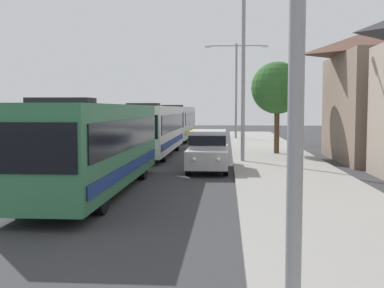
{
  "coord_description": "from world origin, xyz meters",
  "views": [
    {
      "loc": [
        3.27,
        -2.45,
        2.92
      ],
      "look_at": [
        1.88,
        16.4,
        1.5
      ],
      "focal_mm": 44.52,
      "sensor_mm": 36.0,
      "label": 1
    }
  ],
  "objects_px": {
    "box_truck_oncoming": "(141,122)",
    "roadside_tree": "(277,88)",
    "bus_lead": "(95,144)",
    "streetlamp_mid": "(243,59)",
    "bus_second_in_line": "(154,128)",
    "white_suv": "(208,149)",
    "streetlamp_far": "(236,81)",
    "bus_middle": "(177,122)"
  },
  "relations": [
    {
      "from": "streetlamp_mid",
      "to": "streetlamp_far",
      "type": "xyz_separation_m",
      "value": [
        0.0,
        19.37,
        -0.02
      ]
    },
    {
      "from": "bus_second_in_line",
      "to": "white_suv",
      "type": "height_order",
      "value": "bus_second_in_line"
    },
    {
      "from": "bus_second_in_line",
      "to": "streetlamp_far",
      "type": "height_order",
      "value": "streetlamp_far"
    },
    {
      "from": "bus_second_in_line",
      "to": "bus_middle",
      "type": "height_order",
      "value": "same"
    },
    {
      "from": "bus_middle",
      "to": "streetlamp_far",
      "type": "relative_size",
      "value": 1.39
    },
    {
      "from": "bus_middle",
      "to": "streetlamp_far",
      "type": "xyz_separation_m",
      "value": [
        5.4,
        1.42,
        3.77
      ]
    },
    {
      "from": "white_suv",
      "to": "streetlamp_mid",
      "type": "height_order",
      "value": "streetlamp_mid"
    },
    {
      "from": "bus_second_in_line",
      "to": "box_truck_oncoming",
      "type": "bearing_deg",
      "value": 103.32
    },
    {
      "from": "white_suv",
      "to": "streetlamp_far",
      "type": "relative_size",
      "value": 0.55
    },
    {
      "from": "bus_lead",
      "to": "roadside_tree",
      "type": "relative_size",
      "value": 1.97
    },
    {
      "from": "streetlamp_mid",
      "to": "streetlamp_far",
      "type": "relative_size",
      "value": 1.02
    },
    {
      "from": "bus_second_in_line",
      "to": "streetlamp_far",
      "type": "bearing_deg",
      "value": 70.51
    },
    {
      "from": "streetlamp_mid",
      "to": "white_suv",
      "type": "bearing_deg",
      "value": -118.21
    },
    {
      "from": "streetlamp_mid",
      "to": "box_truck_oncoming",
      "type": "bearing_deg",
      "value": 115.72
    },
    {
      "from": "streetlamp_far",
      "to": "bus_second_in_line",
      "type": "bearing_deg",
      "value": -109.49
    },
    {
      "from": "bus_lead",
      "to": "roadside_tree",
      "type": "bearing_deg",
      "value": 60.59
    },
    {
      "from": "white_suv",
      "to": "roadside_tree",
      "type": "relative_size",
      "value": 0.85
    },
    {
      "from": "box_truck_oncoming",
      "to": "roadside_tree",
      "type": "bearing_deg",
      "value": -51.27
    },
    {
      "from": "white_suv",
      "to": "box_truck_oncoming",
      "type": "bearing_deg",
      "value": 108.25
    },
    {
      "from": "bus_lead",
      "to": "white_suv",
      "type": "bearing_deg",
      "value": 58.13
    },
    {
      "from": "bus_second_in_line",
      "to": "box_truck_oncoming",
      "type": "relative_size",
      "value": 1.61
    },
    {
      "from": "bus_lead",
      "to": "box_truck_oncoming",
      "type": "bearing_deg",
      "value": 96.93
    },
    {
      "from": "bus_second_in_line",
      "to": "box_truck_oncoming",
      "type": "xyz_separation_m",
      "value": [
        -3.3,
        13.95,
        0.01
      ]
    },
    {
      "from": "bus_second_in_line",
      "to": "box_truck_oncoming",
      "type": "distance_m",
      "value": 14.33
    },
    {
      "from": "bus_second_in_line",
      "to": "bus_middle",
      "type": "distance_m",
      "value": 13.83
    },
    {
      "from": "bus_lead",
      "to": "box_truck_oncoming",
      "type": "xyz_separation_m",
      "value": [
        -3.3,
        27.18,
        0.02
      ]
    },
    {
      "from": "bus_second_in_line",
      "to": "streetlamp_far",
      "type": "xyz_separation_m",
      "value": [
        5.4,
        15.25,
        3.77
      ]
    },
    {
      "from": "streetlamp_mid",
      "to": "bus_lead",
      "type": "bearing_deg",
      "value": -120.63
    },
    {
      "from": "box_truck_oncoming",
      "to": "roadside_tree",
      "type": "height_order",
      "value": "roadside_tree"
    },
    {
      "from": "bus_middle",
      "to": "white_suv",
      "type": "distance_m",
      "value": 21.45
    },
    {
      "from": "white_suv",
      "to": "streetlamp_mid",
      "type": "relative_size",
      "value": 0.54
    },
    {
      "from": "bus_second_in_line",
      "to": "streetlamp_far",
      "type": "relative_size",
      "value": 1.38
    },
    {
      "from": "box_truck_oncoming",
      "to": "roadside_tree",
      "type": "xyz_separation_m",
      "value": [
        10.94,
        -13.64,
        2.45
      ]
    },
    {
      "from": "streetlamp_far",
      "to": "roadside_tree",
      "type": "distance_m",
      "value": 15.17
    },
    {
      "from": "streetlamp_far",
      "to": "roadside_tree",
      "type": "xyz_separation_m",
      "value": [
        2.24,
        -14.94,
        -1.31
      ]
    },
    {
      "from": "bus_middle",
      "to": "white_suv",
      "type": "xyz_separation_m",
      "value": [
        3.7,
        -21.12,
        -0.66
      ]
    },
    {
      "from": "bus_second_in_line",
      "to": "roadside_tree",
      "type": "relative_size",
      "value": 2.14
    },
    {
      "from": "streetlamp_far",
      "to": "streetlamp_mid",
      "type": "bearing_deg",
      "value": -90.0
    },
    {
      "from": "white_suv",
      "to": "streetlamp_far",
      "type": "distance_m",
      "value": 23.03
    },
    {
      "from": "bus_lead",
      "to": "streetlamp_mid",
      "type": "xyz_separation_m",
      "value": [
        5.4,
        9.12,
        3.79
      ]
    },
    {
      "from": "bus_second_in_line",
      "to": "white_suv",
      "type": "distance_m",
      "value": 8.2
    },
    {
      "from": "bus_middle",
      "to": "streetlamp_far",
      "type": "height_order",
      "value": "streetlamp_far"
    }
  ]
}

